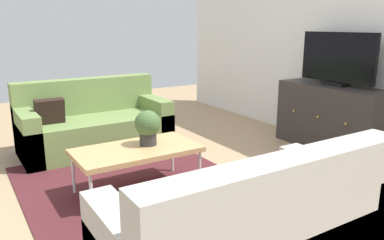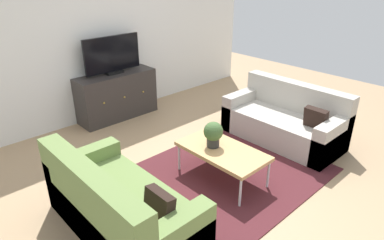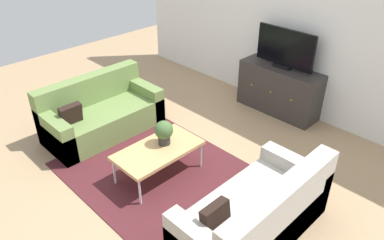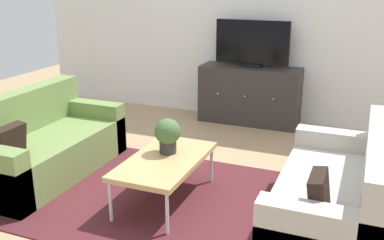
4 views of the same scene
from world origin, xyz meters
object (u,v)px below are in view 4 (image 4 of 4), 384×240
object	(u,v)px
potted_plant	(168,134)
flat_screen_tv	(252,44)
couch_left_side	(40,147)
tv_console	(250,95)
couch_right_side	(343,200)
coffee_table	(165,161)

from	to	relation	value
potted_plant	flat_screen_tv	size ratio (longest dim) A/B	0.32
couch_left_side	tv_console	xyz separation A→B (m)	(1.49, 2.37, 0.11)
flat_screen_tv	couch_right_side	bearing A→B (deg)	-60.15
couch_left_side	coffee_table	distance (m)	1.41
coffee_table	flat_screen_tv	size ratio (longest dim) A/B	1.10
couch_right_side	flat_screen_tv	world-z (taller)	flat_screen_tv
coffee_table	tv_console	distance (m)	2.44
couch_left_side	tv_console	distance (m)	2.81
couch_right_side	flat_screen_tv	distance (m)	2.87
couch_right_side	potted_plant	world-z (taller)	couch_right_side
coffee_table	tv_console	world-z (taller)	tv_console
coffee_table	tv_console	bearing A→B (deg)	87.99
couch_right_side	potted_plant	xyz separation A→B (m)	(-1.49, 0.06, 0.30)
potted_plant	tv_console	world-z (taller)	tv_console
couch_left_side	flat_screen_tv	xyz separation A→B (m)	(1.49, 2.39, 0.78)
couch_left_side	tv_console	bearing A→B (deg)	57.85
tv_console	flat_screen_tv	size ratio (longest dim) A/B	1.36
coffee_table	flat_screen_tv	world-z (taller)	flat_screen_tv
coffee_table	couch_right_side	bearing A→B (deg)	2.52
coffee_table	flat_screen_tv	xyz separation A→B (m)	(0.09, 2.46, 0.68)
tv_console	flat_screen_tv	distance (m)	0.68
couch_right_side	coffee_table	bearing A→B (deg)	-177.48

